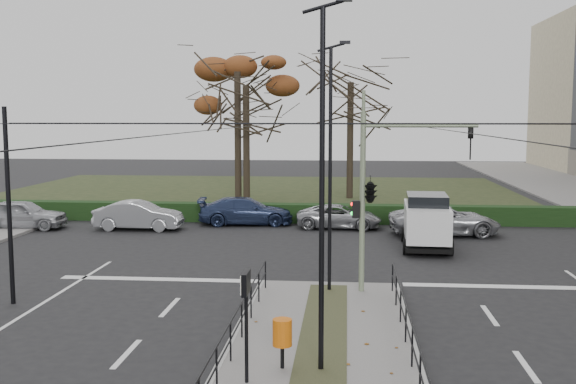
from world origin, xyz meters
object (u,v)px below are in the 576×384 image
Objects in this scene: parked_car_first at (22,214)px; rust_tree at (237,72)px; traffic_light at (373,188)px; bare_tree_near at (246,95)px; parked_car_fifth at (445,220)px; white_van at (426,220)px; parked_car_third at (246,211)px; bare_tree_center at (351,91)px; litter_bin at (282,333)px; parked_car_fourth at (339,217)px; parked_car_second at (139,215)px; info_panel at (246,296)px; streetlamp_median_near at (323,186)px; streetlamp_median_far at (331,166)px.

rust_tree is (9.31, 11.12, 7.80)m from parked_car_first.
traffic_light is 0.57× the size of bare_tree_near.
traffic_light is 1.09× the size of parked_car_fifth.
white_van is (2.62, 7.94, -2.23)m from traffic_light.
bare_tree_near reaches higher than parked_car_third.
parked_car_third is 0.95× the size of parked_car_fifth.
parked_car_fifth is at bearing -71.75° from bare_tree_center.
white_van reaches higher than litter_bin.
parked_car_fourth is (16.07, 1.65, -0.15)m from parked_car_first.
parked_car_fifth is at bearing -90.19° from parked_car_second.
parked_car_fourth is (1.03, 19.81, -0.34)m from litter_bin.
litter_bin is 0.47× the size of info_panel.
litter_bin is at bearing 51.95° from info_panel.
traffic_light reaches higher than parked_car_fifth.
parked_car_second is 5.56m from parked_car_third.
parked_car_fifth reaches higher than parked_car_fourth.
bare_tree_near is at bearing 2.23° from parked_car_third.
parked_car_second is 12.89m from bare_tree_near.
parked_car_third is (5.15, 2.11, -0.00)m from parked_car_second.
parked_car_second is 0.40× the size of rust_tree.
parked_car_fourth is at bearing 89.57° from streetlamp_median_near.
traffic_light is 16.42m from parked_car_second.
parked_car_first reaches higher than parked_car_fifth.
streetlamp_median_near is 20.15m from parked_car_fourth.
parked_car_fifth is (6.11, 18.22, -0.21)m from litter_bin.
white_van reaches higher than parked_car_fifth.
parked_car_second is 0.42× the size of bare_tree_center.
parked_car_third is at bearing 83.82° from parked_car_fourth.
parked_car_fifth is (3.89, 11.37, -2.74)m from traffic_light.
streetlamp_median_near is 21.41m from parked_car_third.
parked_car_third is at bearing 103.12° from streetlamp_median_near.
parked_car_third is (-4.80, 13.70, -3.43)m from streetlamp_median_far.
litter_bin is at bearing -79.96° from bare_tree_near.
parked_car_third is 1.10× the size of white_van.
rust_tree is (-5.74, 29.28, 7.62)m from litter_bin.
bare_tree_near is (9.92, 10.79, 6.34)m from parked_car_first.
litter_bin is 0.14× the size of streetlamp_median_near.
bare_tree_near is at bearing -19.91° from parked_car_second.
bare_tree_near is at bearing -46.79° from parked_car_first.
traffic_light reaches higher than litter_bin.
streetlamp_median_near reaches higher than parked_car_fourth.
parked_car_fourth is (4.95, -0.76, -0.12)m from parked_car_third.
rust_tree is 7.87m from bare_tree_center.
white_van is 0.86× the size of parked_car_fifth.
streetlamp_median_near is at bearing -90.02° from streetlamp_median_far.
bare_tree_center is at bearing -31.84° from parked_car_third.
info_panel is 0.21× the size of rust_tree.
litter_bin is 30.79m from rust_tree.
parked_car_fourth is 0.43× the size of bare_tree_near.
litter_bin is at bearing 154.99° from parked_car_fifth.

